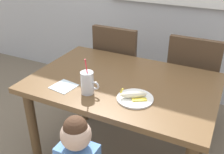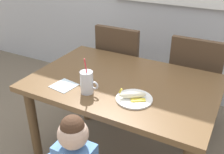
{
  "view_description": "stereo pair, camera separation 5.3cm",
  "coord_description": "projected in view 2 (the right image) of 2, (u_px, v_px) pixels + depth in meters",
  "views": [
    {
      "loc": [
        0.65,
        -1.5,
        1.64
      ],
      "look_at": [
        -0.04,
        -0.09,
        0.82
      ],
      "focal_mm": 42.05,
      "sensor_mm": 36.0,
      "label": 1
    },
    {
      "loc": [
        0.7,
        -1.47,
        1.64
      ],
      "look_at": [
        -0.04,
        -0.09,
        0.82
      ],
      "focal_mm": 42.05,
      "sensor_mm": 36.0,
      "label": 2
    }
  ],
  "objects": [
    {
      "name": "dining_chair_right",
      "position": [
        195.0,
        81.0,
        2.3
      ],
      "size": [
        0.44,
        0.45,
        0.96
      ],
      "rotation": [
        0.0,
        0.0,
        3.14
      ],
      "color": "#4C3826",
      "rests_on": "ground"
    },
    {
      "name": "milk_cup",
      "position": [
        87.0,
        83.0,
        1.68
      ],
      "size": [
        0.13,
        0.08,
        0.25
      ],
      "color": "silver",
      "rests_on": "dining_table"
    },
    {
      "name": "dining_chair_left",
      "position": [
        122.0,
        66.0,
        2.56
      ],
      "size": [
        0.44,
        0.45,
        0.96
      ],
      "rotation": [
        0.0,
        0.0,
        3.14
      ],
      "color": "#4C3826",
      "rests_on": "ground"
    },
    {
      "name": "paper_napkin",
      "position": [
        64.0,
        86.0,
        1.79
      ],
      "size": [
        0.17,
        0.17,
        0.0
      ],
      "primitive_type": "cube",
      "rotation": [
        0.0,
        0.0,
        -0.14
      ],
      "color": "silver",
      "rests_on": "dining_table"
    },
    {
      "name": "snack_plate",
      "position": [
        134.0,
        99.0,
        1.63
      ],
      "size": [
        0.23,
        0.23,
        0.01
      ],
      "primitive_type": "cylinder",
      "color": "white",
      "rests_on": "dining_table"
    },
    {
      "name": "peeled_banana",
      "position": [
        133.0,
        95.0,
        1.62
      ],
      "size": [
        0.17,
        0.14,
        0.07
      ],
      "rotation": [
        0.0,
        0.0,
        0.57
      ],
      "color": "#F4EAC6",
      "rests_on": "snack_plate"
    },
    {
      "name": "dining_table",
      "position": [
        123.0,
        94.0,
        1.9
      ],
      "size": [
        1.3,
        0.87,
        0.76
      ],
      "color": "brown",
      "rests_on": "ground"
    }
  ]
}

